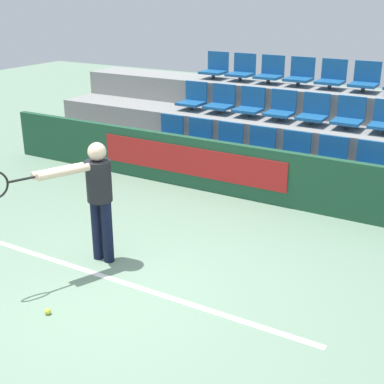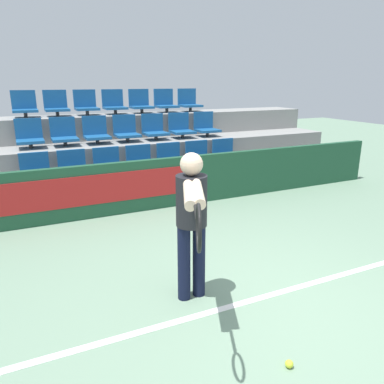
{
  "view_description": "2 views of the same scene",
  "coord_description": "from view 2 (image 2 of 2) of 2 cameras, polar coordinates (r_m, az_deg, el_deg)",
  "views": [
    {
      "loc": [
        3.41,
        -4.05,
        3.19
      ],
      "look_at": [
        0.01,
        1.76,
        0.62
      ],
      "focal_mm": 50.0,
      "sensor_mm": 36.0,
      "label": 1
    },
    {
      "loc": [
        -2.03,
        -2.57,
        2.17
      ],
      "look_at": [
        0.03,
        1.84,
        0.72
      ],
      "focal_mm": 35.0,
      "sensor_mm": 36.0,
      "label": 2
    }
  ],
  "objects": [
    {
      "name": "stadium_chair_20",
      "position": [
        9.27,
        -0.46,
        13.52
      ],
      "size": [
        0.47,
        0.46,
        0.53
      ],
      "color": "#333333",
      "rests_on": "bleacher_tier_back"
    },
    {
      "name": "stadium_chair_3",
      "position": [
        7.07,
        -7.83,
        4.44
      ],
      "size": [
        0.47,
        0.46,
        0.53
      ],
      "color": "#333333",
      "rests_on": "bleacher_tier_front"
    },
    {
      "name": "bleacher_tier_front",
      "position": [
        7.06,
        -7.38,
        0.66
      ],
      "size": [
        9.39,
        0.91,
        0.48
      ],
      "color": "gray",
      "rests_on": "ground"
    },
    {
      "name": "stadium_chair_19",
      "position": [
        9.04,
        -4.07,
        13.4
      ],
      "size": [
        0.47,
        0.46,
        0.53
      ],
      "color": "#333333",
      "rests_on": "bleacher_tier_back"
    },
    {
      "name": "stadium_chair_10",
      "position": [
        7.84,
        -9.98,
        9.14
      ],
      "size": [
        0.47,
        0.46,
        0.53
      ],
      "color": "#333333",
      "rests_on": "bleacher_tier_middle"
    },
    {
      "name": "stadium_chair_8",
      "position": [
        7.62,
        -18.92,
        8.29
      ],
      "size": [
        0.47,
        0.46,
        0.53
      ],
      "color": "#333333",
      "rests_on": "bleacher_tier_middle"
    },
    {
      "name": "court_baseline",
      "position": [
        4.07,
        9.67,
        -15.79
      ],
      "size": [
        4.77,
        0.08,
        0.01
      ],
      "color": "white",
      "rests_on": "ground"
    },
    {
      "name": "ground_plane",
      "position": [
        3.92,
        11.55,
        -17.3
      ],
      "size": [
        30.0,
        30.0,
        0.0
      ],
      "primitive_type": "plane",
      "color": "gray"
    },
    {
      "name": "stadium_chair_4",
      "position": [
        7.26,
        -3.23,
        4.9
      ],
      "size": [
        0.47,
        0.46,
        0.53
      ],
      "color": "#333333",
      "rests_on": "bleacher_tier_front"
    },
    {
      "name": "barrier_wall",
      "position": [
        6.51,
        -6.19,
        1.15
      ],
      "size": [
        9.79,
        0.14,
        0.88
      ],
      "color": "#1E4C33",
      "rests_on": "ground"
    },
    {
      "name": "tennis_ball",
      "position": [
        3.32,
        14.59,
        -24.03
      ],
      "size": [
        0.07,
        0.07,
        0.07
      ],
      "color": "#CCDB33",
      "rests_on": "ground"
    },
    {
      "name": "stadium_chair_6",
      "position": [
        7.79,
        5.14,
        5.66
      ],
      "size": [
        0.47,
        0.46,
        0.53
      ],
      "color": "#333333",
      "rests_on": "bleacher_tier_front"
    },
    {
      "name": "stadium_chair_9",
      "position": [
        7.71,
        -14.39,
        8.75
      ],
      "size": [
        0.47,
        0.46,
        0.53
      ],
      "color": "#333333",
      "rests_on": "bleacher_tier_middle"
    },
    {
      "name": "stadium_chair_5",
      "position": [
        7.51,
        1.1,
        5.31
      ],
      "size": [
        0.47,
        0.46,
        0.53
      ],
      "color": "#333333",
      "rests_on": "bleacher_tier_front"
    },
    {
      "name": "stadium_chair_13",
      "position": [
        8.5,
        2.13,
        9.94
      ],
      "size": [
        0.47,
        0.46,
        0.53
      ],
      "color": "#333333",
      "rests_on": "bleacher_tier_middle"
    },
    {
      "name": "bleacher_tier_middle",
      "position": [
        7.84,
        -9.49,
        4.01
      ],
      "size": [
        9.39,
        0.91,
        0.97
      ],
      "color": "gray",
      "rests_on": "ground"
    },
    {
      "name": "stadium_chair_2",
      "position": [
        6.92,
        -12.64,
        3.92
      ],
      "size": [
        0.47,
        0.46,
        0.53
      ],
      "color": "#333333",
      "rests_on": "bleacher_tier_front"
    },
    {
      "name": "stadium_chair_11",
      "position": [
        8.02,
        -5.74,
        9.47
      ],
      "size": [
        0.47,
        0.46,
        0.53
      ],
      "color": "#333333",
      "rests_on": "bleacher_tier_middle"
    },
    {
      "name": "stadium_chair_12",
      "position": [
        8.24,
        -1.69,
        9.74
      ],
      "size": [
        0.47,
        0.46,
        0.53
      ],
      "color": "#333333",
      "rests_on": "bleacher_tier_middle"
    },
    {
      "name": "stadium_chair_14",
      "position": [
        8.44,
        -24.16,
        11.79
      ],
      "size": [
        0.47,
        0.46,
        0.53
      ],
      "color": "#333333",
      "rests_on": "bleacher_tier_back"
    },
    {
      "name": "stadium_chair_15",
      "position": [
        8.47,
        -19.98,
        12.25
      ],
      "size": [
        0.47,
        0.46,
        0.53
      ],
      "color": "#333333",
      "rests_on": "bleacher_tier_back"
    },
    {
      "name": "tennis_player",
      "position": [
        3.58,
        -0.03,
        -3.46
      ],
      "size": [
        0.7,
        1.43,
        1.52
      ],
      "rotation": [
        0.0,
        0.0,
        -0.4
      ],
      "color": "black",
      "rests_on": "ground"
    },
    {
      "name": "stadium_chair_7",
      "position": [
        7.58,
        -23.51,
        7.77
      ],
      "size": [
        0.47,
        0.46,
        0.53
      ],
      "color": "#333333",
      "rests_on": "bleacher_tier_middle"
    },
    {
      "name": "stadium_chair_1",
      "position": [
        6.82,
        -17.63,
        3.36
      ],
      "size": [
        0.47,
        0.46,
        0.53
      ],
      "color": "#333333",
      "rests_on": "bleacher_tier_front"
    },
    {
      "name": "bleacher_tier_back",
      "position": [
        8.66,
        -11.22,
        6.74
      ],
      "size": [
        9.39,
        0.91,
        1.45
      ],
      "color": "gray",
      "rests_on": "ground"
    },
    {
      "name": "stadium_chair_16",
      "position": [
        8.55,
        -15.84,
        12.64
      ],
      "size": [
        0.47,
        0.46,
        0.53
      ],
      "color": "#333333",
      "rests_on": "bleacher_tier_back"
    },
    {
      "name": "stadium_chair_0",
      "position": [
        6.77,
        -22.72,
        2.76
      ],
      "size": [
        0.47,
        0.46,
        0.53
      ],
      "color": "#333333",
      "rests_on": "bleacher_tier_front"
    },
    {
      "name": "stadium_chair_17",
      "position": [
        8.67,
        -11.78,
        12.96
      ],
      "size": [
        0.47,
        0.46,
        0.53
      ],
      "color": "#333333",
      "rests_on": "bleacher_tier_back"
    },
    {
      "name": "stadium_chair_18",
      "position": [
        8.84,
        -7.85,
        13.21
      ],
      "size": [
        0.47,
        0.46,
        0.53
      ],
      "color": "#333333",
      "rests_on": "bleacher_tier_back"
    }
  ]
}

